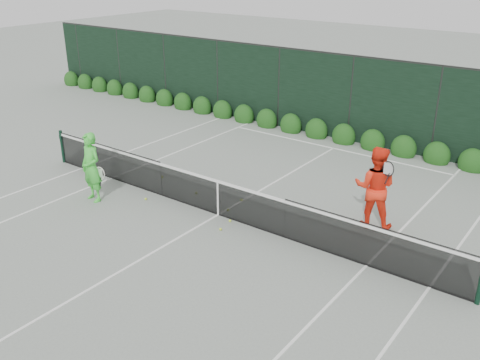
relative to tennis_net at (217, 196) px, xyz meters
The scene contains 8 objects.
ground 0.53m from the tennis_net, ahead, with size 80.00×80.00×0.00m, color gray.
tennis_net is the anchor object (origin of this frame).
player_woman 3.55m from the tennis_net, 158.51° to the right, with size 0.74×0.53×1.91m.
player_man 3.92m from the tennis_net, 27.84° to the left, with size 1.18×1.03×2.07m.
court_lines 0.53m from the tennis_net, ahead, with size 11.03×23.83×0.01m.
windscreen_fence 2.88m from the tennis_net, 89.49° to the right, with size 32.00×21.07×3.06m.
hedge_row 7.16m from the tennis_net, 89.80° to the left, with size 31.66×0.65×0.94m.
tennis_balls 0.92m from the tennis_net, 161.49° to the left, with size 3.55×1.73×0.07m.
Camera 1 is at (7.82, -9.60, 6.22)m, focal length 40.00 mm.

